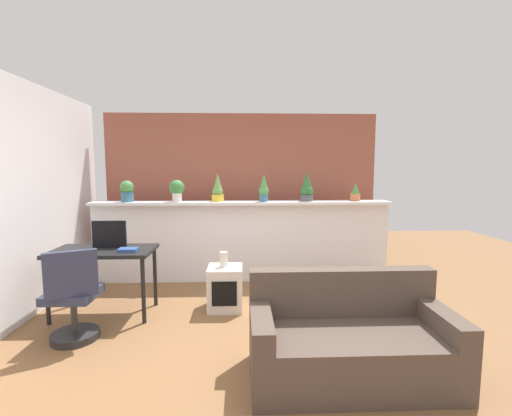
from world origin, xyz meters
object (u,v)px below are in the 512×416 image
object	(u,v)px
tv_monitor	(109,234)
book_on_desk	(128,250)
potted_plant_3	(264,189)
office_chair	(73,302)
desk	(103,257)
potted_plant_4	(307,188)
potted_plant_2	(218,189)
potted_plant_5	(355,193)
vase_on_shelf	(224,259)
potted_plant_1	(177,189)
side_cube_shelf	(225,288)
couch	(349,342)
potted_plant_0	(127,191)

from	to	relation	value
tv_monitor	book_on_desk	size ratio (longest dim) A/B	1.88
potted_plant_3	office_chair	bearing A→B (deg)	-137.17
desk	potted_plant_4	bearing A→B (deg)	25.05
potted_plant_2	potted_plant_5	distance (m)	2.00
potted_plant_5	tv_monitor	bearing A→B (deg)	-160.84
tv_monitor	vase_on_shelf	xyz separation A→B (m)	(1.28, 0.05, -0.32)
office_chair	vase_on_shelf	bearing A→B (deg)	29.34
potted_plant_4	potted_plant_1	bearing A→B (deg)	-179.22
potted_plant_3	desk	distance (m)	2.27
side_cube_shelf	book_on_desk	world-z (taller)	book_on_desk
desk	couch	distance (m)	2.74
potted_plant_1	potted_plant_4	bearing A→B (deg)	0.78
potted_plant_4	tv_monitor	world-z (taller)	potted_plant_4
side_cube_shelf	potted_plant_2	bearing A→B (deg)	98.14
potted_plant_2	tv_monitor	xyz separation A→B (m)	(-1.15, -1.09, -0.44)
vase_on_shelf	couch	xyz separation A→B (m)	(1.06, -1.41, -0.31)
potted_plant_0	office_chair	size ratio (longest dim) A/B	0.33
office_chair	potted_plant_4	bearing A→B (deg)	35.51
potted_plant_5	tv_monitor	world-z (taller)	potted_plant_5
potted_plant_0	potted_plant_1	size ratio (longest dim) A/B	0.97
potted_plant_1	tv_monitor	size ratio (longest dim) A/B	0.83
desk	potted_plant_0	bearing A→B (deg)	93.89
desk	book_on_desk	bearing A→B (deg)	-20.47
side_cube_shelf	vase_on_shelf	size ratio (longest dim) A/B	2.82
tv_monitor	side_cube_shelf	bearing A→B (deg)	1.40
potted_plant_5	side_cube_shelf	size ratio (longest dim) A/B	0.54
potted_plant_0	potted_plant_3	bearing A→B (deg)	-0.24
tv_monitor	office_chair	distance (m)	0.89
office_chair	side_cube_shelf	world-z (taller)	office_chair
book_on_desk	desk	bearing A→B (deg)	159.53
potted_plant_2	desk	xyz separation A→B (m)	(-1.19, -1.17, -0.68)
potted_plant_2	tv_monitor	world-z (taller)	potted_plant_2
office_chair	couch	distance (m)	2.52
potted_plant_2	couch	xyz separation A→B (m)	(1.20, -2.45, -1.06)
office_chair	side_cube_shelf	size ratio (longest dim) A/B	1.82
potted_plant_1	couch	size ratio (longest dim) A/B	0.20
potted_plant_1	vase_on_shelf	xyz separation A→B (m)	(0.71, -1.00, -0.76)
side_cube_shelf	potted_plant_3	bearing A→B (deg)	63.22
potted_plant_3	vase_on_shelf	distance (m)	1.36
side_cube_shelf	tv_monitor	bearing A→B (deg)	-178.60
side_cube_shelf	book_on_desk	bearing A→B (deg)	-167.43
potted_plant_2	office_chair	size ratio (longest dim) A/B	0.45
vase_on_shelf	book_on_desk	bearing A→B (deg)	-166.21
tv_monitor	desk	bearing A→B (deg)	-120.84
desk	couch	size ratio (longest dim) A/B	0.70
office_chair	vase_on_shelf	xyz separation A→B (m)	(1.37, 0.77, 0.20)
potted_plant_0	vase_on_shelf	size ratio (longest dim) A/B	1.70
desk	couch	world-z (taller)	couch
desk	office_chair	xyz separation A→B (m)	(-0.04, -0.64, -0.28)
potted_plant_5	couch	bearing A→B (deg)	-108.03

